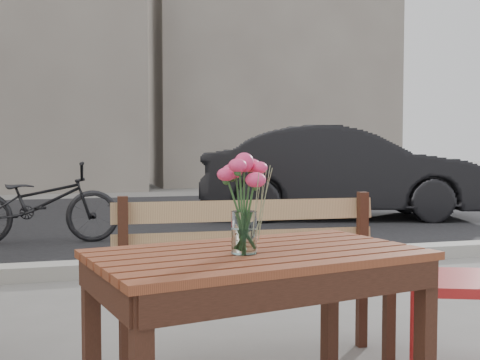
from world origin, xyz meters
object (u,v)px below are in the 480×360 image
(parked_car, at_px, (340,172))
(bicycle, at_px, (39,203))
(main_vase, at_px, (244,191))
(main_table, at_px, (258,283))

(parked_car, bearing_deg, bicycle, 122.83)
(main_vase, bearing_deg, main_table, 36.87)
(main_vase, relative_size, parked_car, 0.08)
(main_vase, xyz_separation_m, bicycle, (-0.88, 5.02, -0.45))
(main_table, height_order, main_vase, main_vase)
(main_table, bearing_deg, bicycle, 89.16)
(main_vase, relative_size, bicycle, 0.20)
(bicycle, bearing_deg, parked_car, -69.50)
(main_table, xyz_separation_m, main_vase, (-0.06, -0.05, 0.33))
(main_vase, height_order, parked_car, parked_car)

